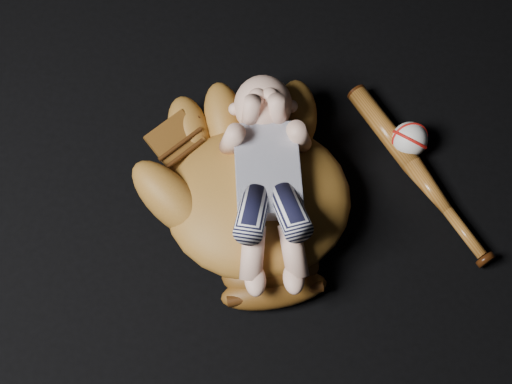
# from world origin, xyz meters

# --- Properties ---
(baseball_glove) EXTENTS (0.54, 0.58, 0.15)m
(baseball_glove) POSITION_xyz_m (-0.01, -0.04, 0.08)
(baseball_glove) COLOR brown
(baseball_glove) RESTS_ON ground
(newborn_baby) EXTENTS (0.25, 0.43, 0.16)m
(newborn_baby) POSITION_xyz_m (0.01, -0.04, 0.14)
(newborn_baby) COLOR #E4AD93
(newborn_baby) RESTS_ON baseball_glove
(baseball_bat) EXTENTS (0.29, 0.37, 0.04)m
(baseball_bat) POSITION_xyz_m (0.29, 0.07, 0.02)
(baseball_bat) COLOR brown
(baseball_bat) RESTS_ON ground
(baseball) EXTENTS (0.08, 0.08, 0.07)m
(baseball) POSITION_xyz_m (0.27, 0.13, 0.03)
(baseball) COLOR white
(baseball) RESTS_ON ground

